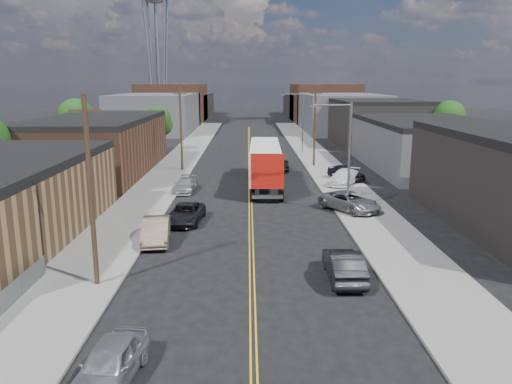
{
  "coord_description": "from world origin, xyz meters",
  "views": [
    {
      "loc": [
        -0.19,
        -14.83,
        10.58
      ],
      "look_at": [
        0.39,
        21.65,
        2.5
      ],
      "focal_mm": 35.0,
      "sensor_mm": 36.0,
      "label": 1
    }
  ],
  "objects_px": {
    "car_left_d": "(185,185)",
    "car_left_c": "(186,214)",
    "car_right_oncoming": "(344,265)",
    "car_ahead_truck": "(280,165)",
    "semi_truck": "(264,161)",
    "car_right_lot_b": "(344,177)",
    "car_left_b": "(156,230)",
    "car_right_lot_c": "(346,172)",
    "car_right_lot_a": "(350,201)",
    "car_left_a": "(110,363)"
  },
  "relations": [
    {
      "from": "car_left_d",
      "to": "car_left_c",
      "type": "bearing_deg",
      "value": -78.94
    },
    {
      "from": "car_right_oncoming",
      "to": "car_ahead_truck",
      "type": "height_order",
      "value": "car_right_oncoming"
    },
    {
      "from": "semi_truck",
      "to": "car_right_lot_b",
      "type": "distance_m",
      "value": 8.42
    },
    {
      "from": "car_left_b",
      "to": "car_left_d",
      "type": "relative_size",
      "value": 1.06
    },
    {
      "from": "car_right_oncoming",
      "to": "car_ahead_truck",
      "type": "relative_size",
      "value": 1.08
    },
    {
      "from": "car_left_c",
      "to": "car_right_lot_b",
      "type": "relative_size",
      "value": 0.99
    },
    {
      "from": "car_right_lot_b",
      "to": "car_right_lot_c",
      "type": "distance_m",
      "value": 2.51
    },
    {
      "from": "car_left_b",
      "to": "car_left_d",
      "type": "xyz_separation_m",
      "value": [
        0.0,
        15.73,
        -0.14
      ]
    },
    {
      "from": "semi_truck",
      "to": "car_right_lot_c",
      "type": "bearing_deg",
      "value": 11.93
    },
    {
      "from": "car_right_oncoming",
      "to": "car_ahead_truck",
      "type": "xyz_separation_m",
      "value": [
        -1.3,
        34.39,
        -0.18
      ]
    },
    {
      "from": "car_left_c",
      "to": "car_ahead_truck",
      "type": "height_order",
      "value": "car_left_c"
    },
    {
      "from": "semi_truck",
      "to": "car_right_lot_a",
      "type": "height_order",
      "value": "semi_truck"
    },
    {
      "from": "car_left_b",
      "to": "car_right_lot_c",
      "type": "relative_size",
      "value": 1.04
    },
    {
      "from": "car_right_lot_b",
      "to": "car_left_b",
      "type": "bearing_deg",
      "value": -100.59
    },
    {
      "from": "car_left_b",
      "to": "car_ahead_truck",
      "type": "distance_m",
      "value": 29.5
    },
    {
      "from": "semi_truck",
      "to": "car_right_oncoming",
      "type": "relative_size",
      "value": 3.41
    },
    {
      "from": "car_left_d",
      "to": "car_right_oncoming",
      "type": "relative_size",
      "value": 0.93
    },
    {
      "from": "car_left_c",
      "to": "car_ahead_truck",
      "type": "relative_size",
      "value": 1.12
    },
    {
      "from": "car_left_d",
      "to": "car_right_lot_b",
      "type": "distance_m",
      "value": 16.36
    },
    {
      "from": "semi_truck",
      "to": "car_right_lot_b",
      "type": "relative_size",
      "value": 3.24
    },
    {
      "from": "car_ahead_truck",
      "to": "semi_truck",
      "type": "bearing_deg",
      "value": -101.78
    },
    {
      "from": "semi_truck",
      "to": "car_left_c",
      "type": "bearing_deg",
      "value": -112.67
    },
    {
      "from": "car_right_lot_c",
      "to": "car_ahead_truck",
      "type": "xyz_separation_m",
      "value": [
        -6.74,
        6.85,
        -0.32
      ]
    },
    {
      "from": "car_right_oncoming",
      "to": "car_ahead_truck",
      "type": "distance_m",
      "value": 34.41
    },
    {
      "from": "car_right_lot_c",
      "to": "car_right_lot_a",
      "type": "bearing_deg",
      "value": -128.37
    },
    {
      "from": "semi_truck",
      "to": "car_ahead_truck",
      "type": "xyz_separation_m",
      "value": [
        2.2,
        8.5,
        -1.9
      ]
    },
    {
      "from": "car_left_c",
      "to": "car_right_oncoming",
      "type": "distance_m",
      "value": 15.16
    },
    {
      "from": "car_left_d",
      "to": "car_right_lot_c",
      "type": "bearing_deg",
      "value": 20.76
    },
    {
      "from": "car_right_lot_c",
      "to": "car_left_a",
      "type": "bearing_deg",
      "value": -141.59
    },
    {
      "from": "car_left_c",
      "to": "car_left_a",
      "type": "bearing_deg",
      "value": -85.37
    },
    {
      "from": "semi_truck",
      "to": "car_right_oncoming",
      "type": "distance_m",
      "value": 26.18
    },
    {
      "from": "car_left_b",
      "to": "car_right_lot_b",
      "type": "distance_m",
      "value": 24.51
    },
    {
      "from": "car_right_lot_b",
      "to": "car_right_lot_c",
      "type": "relative_size",
      "value": 1.11
    },
    {
      "from": "car_left_d",
      "to": "car_right_oncoming",
      "type": "height_order",
      "value": "car_right_oncoming"
    },
    {
      "from": "semi_truck",
      "to": "car_right_lot_c",
      "type": "height_order",
      "value": "semi_truck"
    },
    {
      "from": "car_left_b",
      "to": "car_right_lot_a",
      "type": "bearing_deg",
      "value": 21.59
    },
    {
      "from": "semi_truck",
      "to": "car_ahead_truck",
      "type": "bearing_deg",
      "value": 76.96
    },
    {
      "from": "car_left_a",
      "to": "car_right_lot_b",
      "type": "height_order",
      "value": "car_right_lot_b"
    },
    {
      "from": "car_left_b",
      "to": "car_ahead_truck",
      "type": "bearing_deg",
      "value": 63.77
    },
    {
      "from": "car_left_d",
      "to": "car_right_lot_c",
      "type": "xyz_separation_m",
      "value": [
        16.84,
        5.13,
        0.28
      ]
    },
    {
      "from": "car_right_oncoming",
      "to": "semi_truck",
      "type": "bearing_deg",
      "value": -81.64
    },
    {
      "from": "car_left_c",
      "to": "car_right_lot_a",
      "type": "bearing_deg",
      "value": 17.78
    },
    {
      "from": "car_left_c",
      "to": "car_right_lot_c",
      "type": "xyz_separation_m",
      "value": [
        15.44,
        16.15,
        0.24
      ]
    },
    {
      "from": "car_left_a",
      "to": "car_ahead_truck",
      "type": "height_order",
      "value": "car_left_a"
    },
    {
      "from": "car_left_c",
      "to": "car_right_lot_c",
      "type": "distance_m",
      "value": 22.34
    },
    {
      "from": "car_right_oncoming",
      "to": "car_right_lot_b",
      "type": "height_order",
      "value": "car_right_lot_b"
    },
    {
      "from": "car_left_d",
      "to": "car_right_lot_b",
      "type": "bearing_deg",
      "value": 13.39
    },
    {
      "from": "car_left_a",
      "to": "car_right_oncoming",
      "type": "xyz_separation_m",
      "value": [
        10.15,
        9.43,
        0.07
      ]
    },
    {
      "from": "car_right_lot_b",
      "to": "semi_truck",
      "type": "bearing_deg",
      "value": -154.71
    },
    {
      "from": "car_right_lot_a",
      "to": "car_ahead_truck",
      "type": "relative_size",
      "value": 1.2
    }
  ]
}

